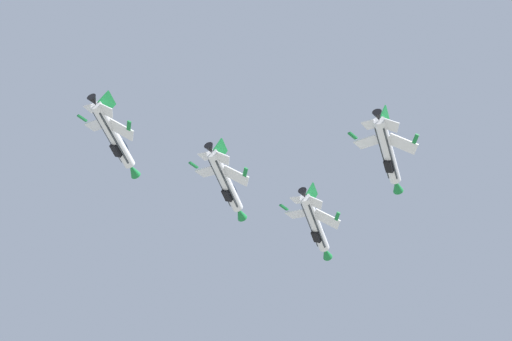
# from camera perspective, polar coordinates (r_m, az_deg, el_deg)

# --- Properties ---
(fighter_jet_lead) EXTENTS (9.57, 15.97, 5.31)m
(fighter_jet_lead) POSITION_cam_1_polar(r_m,az_deg,el_deg) (126.18, 4.26, -3.87)
(fighter_jet_lead) COLOR silver
(fighter_jet_left_wing) EXTENTS (9.60, 15.97, 5.29)m
(fighter_jet_left_wing) POSITION_cam_1_polar(r_m,az_deg,el_deg) (121.31, -2.16, -0.87)
(fighter_jet_left_wing) COLOR silver
(fighter_jet_right_wing) EXTENTS (9.86, 15.97, 5.09)m
(fighter_jet_right_wing) POSITION_cam_1_polar(r_m,az_deg,el_deg) (117.09, 9.39, 1.27)
(fighter_jet_right_wing) COLOR silver
(fighter_jet_left_outer) EXTENTS (9.37, 15.97, 5.43)m
(fighter_jet_left_outer) POSITION_cam_1_polar(r_m,az_deg,el_deg) (119.76, -10.08, 2.36)
(fighter_jet_left_outer) COLOR silver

